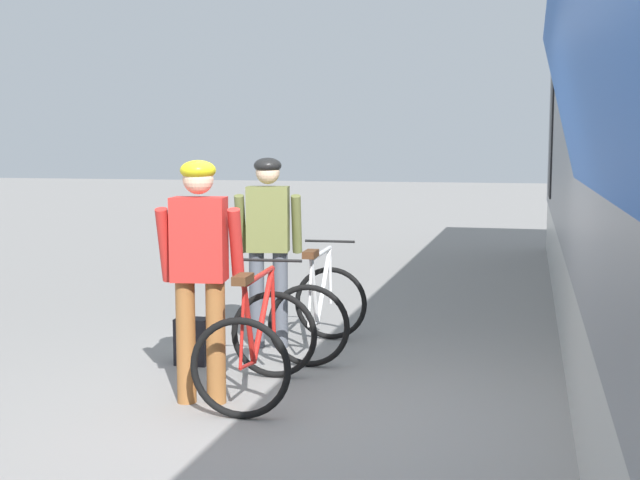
{
  "coord_description": "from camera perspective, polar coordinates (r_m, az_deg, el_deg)",
  "views": [
    {
      "loc": [
        1.49,
        -5.18,
        1.84
      ],
      "look_at": [
        -0.27,
        1.59,
        1.05
      ],
      "focal_mm": 45.34,
      "sensor_mm": 36.0,
      "label": 1
    }
  ],
  "objects": [
    {
      "name": "cyclist_far_in_olive",
      "position": [
        7.44,
        -3.68,
        0.37
      ],
      "size": [
        0.65,
        0.39,
        1.76
      ],
      "color": "#4C515B",
      "rests_on": "ground"
    },
    {
      "name": "bicycle_far_white",
      "position": [
        7.33,
        0.01,
        -4.88
      ],
      "size": [
        0.77,
        1.11,
        0.99
      ],
      "color": "black",
      "rests_on": "ground"
    },
    {
      "name": "backpack_on_platform",
      "position": [
        7.06,
        -8.99,
        -7.07
      ],
      "size": [
        0.29,
        0.19,
        0.4
      ],
      "primitive_type": "cube",
      "rotation": [
        0.0,
        0.0,
        0.05
      ],
      "color": "black",
      "rests_on": "ground"
    },
    {
      "name": "bicycle_near_red",
      "position": [
        6.05,
        -4.38,
        -7.34
      ],
      "size": [
        0.8,
        1.13,
        0.99
      ],
      "color": "black",
      "rests_on": "ground"
    },
    {
      "name": "ground_plane",
      "position": [
        5.7,
        -1.39,
        -12.4
      ],
      "size": [
        80.0,
        80.0,
        0.0
      ],
      "primitive_type": "plane",
      "color": "gray"
    },
    {
      "name": "cyclist_near_in_red",
      "position": [
        5.84,
        -8.5,
        -1.36
      ],
      "size": [
        0.65,
        0.38,
        1.76
      ],
      "color": "#935B2D",
      "rests_on": "ground"
    }
  ]
}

